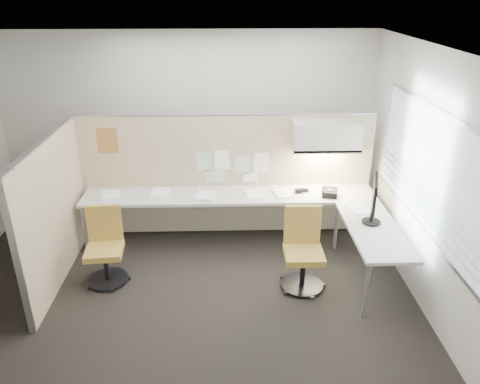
{
  "coord_description": "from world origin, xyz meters",
  "views": [
    {
      "loc": [
        0.57,
        -4.57,
        3.37
      ],
      "look_at": [
        0.73,
        0.8,
        0.97
      ],
      "focal_mm": 35.0,
      "sensor_mm": 36.0,
      "label": 1
    }
  ],
  "objects_px": {
    "chair_left": "(105,248)",
    "chair_right": "(303,251)",
    "desk": "(254,207)",
    "phone": "(329,193)",
    "monitor": "(374,198)"
  },
  "relations": [
    {
      "from": "chair_left",
      "to": "chair_right",
      "type": "bearing_deg",
      "value": -9.14
    },
    {
      "from": "desk",
      "to": "phone",
      "type": "bearing_deg",
      "value": 2.26
    },
    {
      "from": "desk",
      "to": "monitor",
      "type": "distance_m",
      "value": 1.62
    },
    {
      "from": "desk",
      "to": "chair_right",
      "type": "bearing_deg",
      "value": -60.14
    },
    {
      "from": "monitor",
      "to": "phone",
      "type": "xyz_separation_m",
      "value": [
        -0.35,
        0.79,
        -0.27
      ]
    },
    {
      "from": "chair_left",
      "to": "phone",
      "type": "bearing_deg",
      "value": 10.48
    },
    {
      "from": "desk",
      "to": "monitor",
      "type": "height_order",
      "value": "monitor"
    },
    {
      "from": "desk",
      "to": "phone",
      "type": "height_order",
      "value": "phone"
    },
    {
      "from": "chair_right",
      "to": "monitor",
      "type": "distance_m",
      "value": 1.05
    },
    {
      "from": "chair_left",
      "to": "phone",
      "type": "distance_m",
      "value": 3.0
    },
    {
      "from": "monitor",
      "to": "phone",
      "type": "distance_m",
      "value": 0.9
    },
    {
      "from": "chair_right",
      "to": "phone",
      "type": "bearing_deg",
      "value": 63.45
    },
    {
      "from": "chair_right",
      "to": "phone",
      "type": "height_order",
      "value": "chair_right"
    },
    {
      "from": "chair_right",
      "to": "monitor",
      "type": "xyz_separation_m",
      "value": [
        0.84,
        0.18,
        0.6
      ]
    },
    {
      "from": "chair_left",
      "to": "monitor",
      "type": "distance_m",
      "value": 3.28
    }
  ]
}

